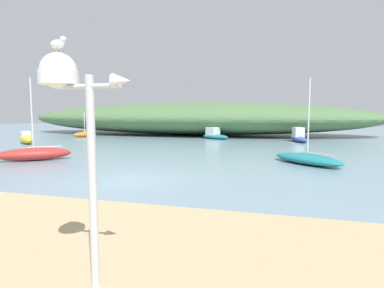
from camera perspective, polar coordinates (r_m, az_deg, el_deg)
The scene contains 10 objects.
ground_plane at distance 13.07m, azimuth -11.78°, elevation -6.48°, with size 120.00×120.00×0.00m, color #7A99A8.
distant_hill at distance 40.47m, azimuth -0.20°, elevation 4.69°, with size 45.83×14.11×4.08m, color #517547.
mast_structure at distance 4.78m, azimuth -21.71°, elevation 8.59°, with size 1.38×0.55×3.37m.
seagull_on_radar at distance 4.94m, azimuth -23.21°, elevation 16.55°, with size 0.30×0.10×0.22m.
sailboat_east_reach at distance 37.89m, azimuth -18.96°, elevation 1.69°, with size 2.19×2.74×2.84m.
sailboat_off_point at distance 20.19m, azimuth -26.89°, elevation -1.61°, with size 3.84×3.46×4.73m.
motorboat_far_left at distance 33.23m, azimuth 4.09°, elevation 1.71°, with size 3.60×2.91×1.27m.
motorboat_far_right at distance 31.65m, azimuth -28.01°, elevation 0.90°, with size 3.25×2.75×1.11m.
sailboat_near_shore at distance 17.87m, azimuth 20.27°, elevation -2.53°, with size 4.09×4.11×4.56m.
motorboat_centre_water at distance 31.48m, azimuth 18.90°, elevation 1.25°, with size 1.88×3.64×1.36m.
Camera 1 is at (5.89, -11.34, 2.72)m, focal length 29.25 mm.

